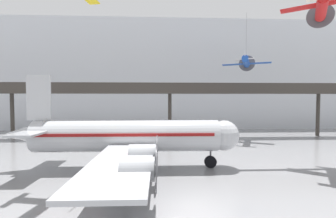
# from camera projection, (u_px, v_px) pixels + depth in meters

# --- Properties ---
(ground_plane) EXTENTS (260.00, 260.00, 0.00)m
(ground_plane) POSITION_uv_depth(u_px,v_px,m) (193.00, 209.00, 15.19)
(ground_plane) COLOR gray
(hangar_back_wall) EXTENTS (140.00, 3.00, 27.05)m
(hangar_back_wall) POSITION_uv_depth(u_px,v_px,m) (167.00, 75.00, 55.72)
(hangar_back_wall) COLOR silver
(hangar_back_wall) RESTS_ON ground
(mezzanine_walkway) EXTENTS (110.00, 3.20, 10.52)m
(mezzanine_walkway) POSITION_uv_depth(u_px,v_px,m) (170.00, 92.00, 43.16)
(mezzanine_walkway) COLOR #38332D
(mezzanine_walkway) RESTS_ON ground
(airliner_silver_main) EXTENTS (24.64, 27.94, 9.93)m
(airliner_silver_main) POSITION_uv_depth(u_px,v_px,m) (126.00, 136.00, 23.81)
(airliner_silver_main) COLOR #B7BABF
(airliner_silver_main) RESTS_ON ground
(suspended_plane_blue_trainer) EXTENTS (8.22, 7.20, 10.06)m
(suspended_plane_blue_trainer) POSITION_uv_depth(u_px,v_px,m) (246.00, 62.00, 40.50)
(suspended_plane_blue_trainer) COLOR #1E4CAD
(suspended_plane_red_highwing) EXTENTS (7.48, 6.86, 7.08)m
(suspended_plane_red_highwing) POSITION_uv_depth(u_px,v_px,m) (322.00, 8.00, 24.39)
(suspended_plane_red_highwing) COLOR red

